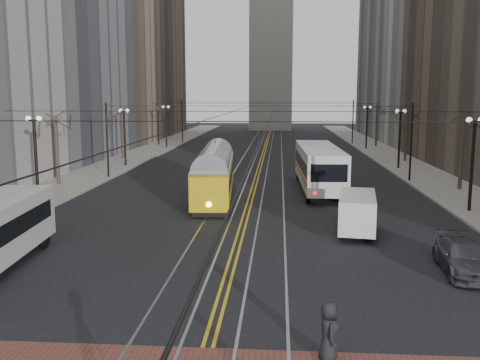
% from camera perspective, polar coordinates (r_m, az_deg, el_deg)
% --- Properties ---
extents(ground, '(260.00, 260.00, 0.00)m').
position_cam_1_polar(ground, '(16.89, -3.00, -15.96)').
color(ground, black).
rests_on(ground, ground).
extents(sidewalk_left, '(5.00, 140.00, 0.15)m').
position_cam_1_polar(sidewalk_left, '(62.94, -11.46, 2.31)').
color(sidewalk_left, gray).
rests_on(sidewalk_left, ground).
extents(sidewalk_right, '(5.00, 140.00, 0.15)m').
position_cam_1_polar(sidewalk_right, '(61.99, 16.34, 2.03)').
color(sidewalk_right, gray).
rests_on(sidewalk_right, ground).
extents(streetcar_rails, '(4.80, 130.00, 0.02)m').
position_cam_1_polar(streetcar_rails, '(60.65, 2.33, 2.17)').
color(streetcar_rails, gray).
rests_on(streetcar_rails, ground).
extents(centre_lines, '(0.42, 130.00, 0.01)m').
position_cam_1_polar(centre_lines, '(60.65, 2.33, 2.17)').
color(centre_lines, gold).
rests_on(centre_lines, ground).
extents(building_left_mid, '(16.00, 20.00, 34.00)m').
position_cam_1_polar(building_left_mid, '(67.82, -20.64, 16.74)').
color(building_left_mid, slate).
rests_on(building_left_mid, ground).
extents(building_left_far, '(16.00, 20.00, 40.00)m').
position_cam_1_polar(building_left_far, '(105.66, -11.31, 15.74)').
color(building_left_far, brown).
rests_on(building_left_far, ground).
extents(building_right_far, '(16.00, 20.00, 40.00)m').
position_cam_1_polar(building_right_far, '(104.70, 17.85, 15.55)').
color(building_right_far, slate).
rests_on(building_right_far, ground).
extents(lamp_posts, '(27.60, 57.20, 5.60)m').
position_cam_1_polar(lamp_posts, '(44.21, 1.65, 3.31)').
color(lamp_posts, black).
rests_on(lamp_posts, ground).
extents(street_trees, '(31.68, 53.28, 5.60)m').
position_cam_1_polar(street_trees, '(50.67, 1.98, 4.02)').
color(street_trees, '#382D23').
rests_on(street_trees, ground).
extents(trolley_wires, '(25.96, 120.00, 6.60)m').
position_cam_1_polar(trolley_wires, '(50.19, 1.97, 5.09)').
color(trolley_wires, black).
rests_on(trolley_wires, ground).
extents(streetcar, '(3.16, 12.64, 2.95)m').
position_cam_1_polar(streetcar, '(37.16, -2.74, 0.18)').
color(streetcar, gold).
rests_on(streetcar, ground).
extents(rear_bus, '(3.17, 12.82, 3.32)m').
position_cam_1_polar(rear_bus, '(41.19, 8.40, 1.21)').
color(rear_bus, silver).
rests_on(rear_bus, ground).
extents(cargo_van, '(2.44, 4.87, 2.06)m').
position_cam_1_polar(cargo_van, '(28.56, 12.39, -3.58)').
color(cargo_van, silver).
rests_on(cargo_van, ground).
extents(sedan_grey, '(2.26, 5.09, 1.70)m').
position_cam_1_polar(sedan_grey, '(42.97, 9.43, 0.41)').
color(sedan_grey, '#3F4247').
rests_on(sedan_grey, ground).
extents(sedan_silver, '(1.79, 4.17, 1.34)m').
position_cam_1_polar(sedan_silver, '(59.24, 8.30, 2.57)').
color(sedan_silver, '#AAADB2').
rests_on(sedan_silver, ground).
extents(sedan_parked, '(2.12, 4.59, 1.30)m').
position_cam_1_polar(sedan_parked, '(23.72, 22.75, -7.59)').
color(sedan_parked, '#3D4045').
rests_on(sedan_parked, ground).
extents(pedestrian_a, '(0.66, 0.89, 1.65)m').
position_cam_1_polar(pedestrian_a, '(15.13, 9.39, -15.68)').
color(pedestrian_a, black).
rests_on(pedestrian_a, crosswalk_band).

